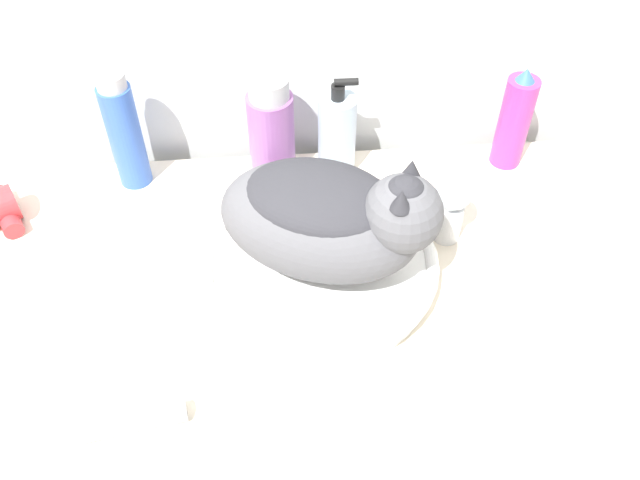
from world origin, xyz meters
The scene contains 9 objects.
vanity_counter centered at (0.00, 0.28, 0.41)m, with size 1.21×0.57×0.81m.
sink_basin centered at (0.04, 0.28, 0.83)m, with size 0.36×0.36×0.04m.
cat centered at (0.05, 0.27, 0.94)m, with size 0.34×0.33×0.19m.
faucet centered at (0.24, 0.34, 0.89)m, with size 0.15×0.08×0.15m.
shampoo_bottle_tall centered at (-0.26, 0.52, 0.91)m, with size 0.05×0.05×0.21m.
spray_bottle_trigger centered at (0.39, 0.52, 0.90)m, with size 0.05×0.05×0.19m.
soap_pump_bottle centered at (0.09, 0.52, 0.89)m, with size 0.06×0.06×0.19m.
mouthwash_bottle centered at (-0.02, 0.52, 0.90)m, with size 0.08×0.08×0.19m.
cream_tube centered at (-0.22, 0.04, 0.82)m, with size 0.15×0.05×0.03m.
Camera 1 is at (-0.01, -0.38, 1.61)m, focal length 38.00 mm.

